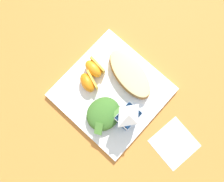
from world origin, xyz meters
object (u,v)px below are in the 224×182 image
object	(u,v)px
cheesy_pizza_bread	(130,74)
orange_wedge_middle	(88,82)
paper_napkin	(174,143)
orange_wedge_front	(94,68)
milk_carton	(128,117)
green_salad_pile	(104,114)
white_plate	(112,92)

from	to	relation	value
cheesy_pizza_bread	orange_wedge_middle	bearing A→B (deg)	-36.40
orange_wedge_middle	paper_napkin	world-z (taller)	orange_wedge_middle
orange_wedge_front	orange_wedge_middle	size ratio (longest dim) A/B	0.92
milk_carton	orange_wedge_front	xyz separation A→B (m)	(-0.04, -0.16, -0.04)
orange_wedge_front	paper_napkin	bearing A→B (deg)	89.74
cheesy_pizza_bread	green_salad_pile	size ratio (longest dim) A/B	1.71
green_salad_pile	cheesy_pizza_bread	bearing A→B (deg)	-170.75
orange_wedge_middle	paper_napkin	xyz separation A→B (m)	(-0.04, 0.30, -0.03)
green_salad_pile	milk_carton	world-z (taller)	milk_carton
white_plate	milk_carton	xyz separation A→B (m)	(0.03, 0.08, 0.07)
white_plate	orange_wedge_front	bearing A→B (deg)	-98.82
white_plate	cheesy_pizza_bread	bearing A→B (deg)	175.28
milk_carton	paper_napkin	size ratio (longest dim) A/B	1.00
green_salad_pile	orange_wedge_middle	size ratio (longest dim) A/B	1.56
white_plate	orange_wedge_front	size ratio (longest dim) A/B	4.46
green_salad_pile	paper_napkin	xyz separation A→B (m)	(-0.08, 0.21, -0.03)
cheesy_pizza_bread	orange_wedge_front	world-z (taller)	orange_wedge_front
white_plate	green_salad_pile	size ratio (longest dim) A/B	2.61
cheesy_pizza_bread	green_salad_pile	bearing A→B (deg)	9.25
milk_carton	orange_wedge_middle	size ratio (longest dim) A/B	1.61
orange_wedge_middle	white_plate	bearing A→B (deg)	113.41
paper_napkin	milk_carton	bearing A→B (deg)	-74.88
paper_napkin	cheesy_pizza_bread	bearing A→B (deg)	-104.29
milk_carton	green_salad_pile	bearing A→B (deg)	-56.61
cheesy_pizza_bread	orange_wedge_front	bearing A→B (deg)	-57.28
orange_wedge_middle	milk_carton	bearing A→B (deg)	89.78
milk_carton	orange_wedge_middle	xyz separation A→B (m)	(-0.00, -0.15, -0.04)
cheesy_pizza_bread	green_salad_pile	xyz separation A→B (m)	(0.13, 0.02, 0.00)
cheesy_pizza_bread	orange_wedge_middle	size ratio (longest dim) A/B	2.68
milk_carton	white_plate	bearing A→B (deg)	-109.69
cheesy_pizza_bread	orange_wedge_middle	distance (m)	0.12
milk_carton	cheesy_pizza_bread	bearing A→B (deg)	-142.24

